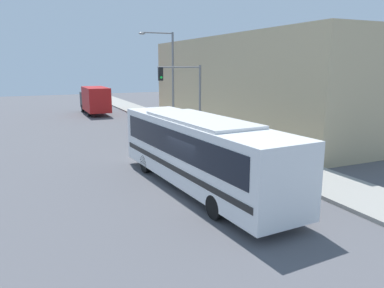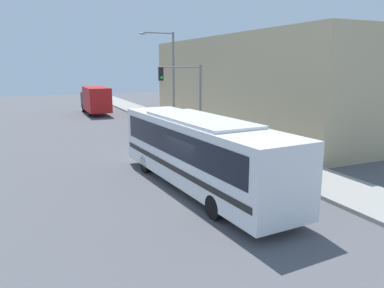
# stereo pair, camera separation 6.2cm
# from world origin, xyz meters

# --- Properties ---
(ground_plane) EXTENTS (120.00, 120.00, 0.00)m
(ground_plane) POSITION_xyz_m (0.00, 0.00, 0.00)
(ground_plane) COLOR #515156
(sidewalk) EXTENTS (3.26, 70.00, 0.17)m
(sidewalk) POSITION_xyz_m (6.13, 20.00, 0.08)
(sidewalk) COLOR gray
(sidewalk) RESTS_ON ground_plane
(building_facade) EXTENTS (6.00, 25.87, 7.74)m
(building_facade) POSITION_xyz_m (10.76, 13.94, 3.87)
(building_facade) COLOR tan
(building_facade) RESTS_ON ground_plane
(city_bus) EXTENTS (3.42, 11.80, 3.24)m
(city_bus) POSITION_xyz_m (0.45, 0.85, 1.86)
(city_bus) COLOR white
(city_bus) RESTS_ON ground_plane
(delivery_truck) EXTENTS (2.31, 7.31, 3.06)m
(delivery_truck) POSITION_xyz_m (0.93, 29.22, 1.66)
(delivery_truck) COLOR #B21919
(delivery_truck) RESTS_ON ground_plane
(fire_hydrant) EXTENTS (0.21, 0.28, 0.77)m
(fire_hydrant) POSITION_xyz_m (5.10, 2.73, 0.55)
(fire_hydrant) COLOR #999999
(fire_hydrant) RESTS_ON sidewalk
(traffic_light_pole) EXTENTS (3.28, 0.35, 5.31)m
(traffic_light_pole) POSITION_xyz_m (4.13, 10.81, 3.81)
(traffic_light_pole) COLOR slate
(traffic_light_pole) RESTS_ON sidewalk
(parking_meter) EXTENTS (0.14, 0.14, 1.25)m
(parking_meter) POSITION_xyz_m (5.10, 10.28, 1.02)
(parking_meter) COLOR slate
(parking_meter) RESTS_ON sidewalk
(street_lamp) EXTENTS (3.02, 0.28, 7.97)m
(street_lamp) POSITION_xyz_m (4.96, 16.35, 4.90)
(street_lamp) COLOR slate
(street_lamp) RESTS_ON sidewalk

